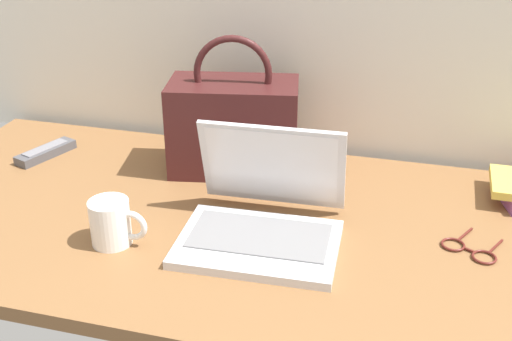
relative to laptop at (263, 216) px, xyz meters
The scene contains 6 objects.
desk 0.09m from the laptop, 140.64° to the left, with size 1.60×0.76×0.03m.
laptop is the anchor object (origin of this frame).
coffee_mug 0.30m from the laptop, 159.60° to the right, with size 0.12×0.08×0.09m.
remote_control_near 0.67m from the laptop, 160.67° to the left, with size 0.10×0.17×0.02m.
eyeglasses 0.40m from the laptop, ahead, with size 0.13×0.13×0.01m.
handbag 0.32m from the laptop, 117.52° to the left, with size 0.32×0.21×0.33m.
Camera 1 is at (0.32, -1.09, 0.71)m, focal length 44.26 mm.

